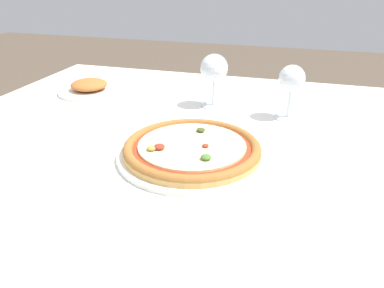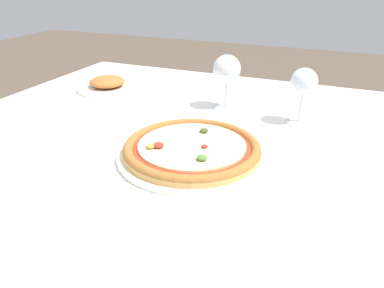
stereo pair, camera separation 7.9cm
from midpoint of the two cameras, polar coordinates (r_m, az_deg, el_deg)
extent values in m
cube|color=brown|center=(0.88, 5.44, -1.27)|extent=(1.31, 1.06, 0.04)
cube|color=silver|center=(0.87, 5.50, -0.04)|extent=(1.41, 1.16, 0.01)
cylinder|color=brown|center=(1.66, -9.88, -2.09)|extent=(0.06, 0.06, 0.69)
cylinder|color=white|center=(0.80, 2.82, -1.67)|extent=(0.32, 0.32, 0.01)
cylinder|color=tan|center=(0.80, 2.84, -0.97)|extent=(0.29, 0.29, 0.01)
torus|color=#A3662D|center=(0.80, 2.85, -0.59)|extent=(0.29, 0.29, 0.02)
cylinder|color=#BC381E|center=(0.80, 2.85, -0.49)|extent=(0.25, 0.25, 0.00)
cylinder|color=beige|center=(0.79, 2.86, -0.23)|extent=(0.23, 0.23, 0.00)
ellipsoid|color=#BC9342|center=(0.77, -3.44, -0.42)|extent=(0.02, 0.02, 0.01)
ellipsoid|color=#A83323|center=(0.78, -2.22, -0.24)|extent=(0.02, 0.02, 0.01)
ellipsoid|color=#4C7A33|center=(0.73, 4.65, -2.19)|extent=(0.02, 0.02, 0.01)
ellipsoid|color=#A83323|center=(0.78, 4.86, -0.41)|extent=(0.01, 0.01, 0.01)
ellipsoid|color=#425123|center=(0.85, 4.52, 2.03)|extent=(0.02, 0.02, 0.01)
cube|color=silver|center=(0.90, -24.52, -1.18)|extent=(0.01, 0.05, 0.00)
cube|color=silver|center=(0.89, -24.20, -1.30)|extent=(0.01, 0.05, 0.00)
cube|color=silver|center=(0.89, -23.87, -1.41)|extent=(0.01, 0.05, 0.00)
cube|color=silver|center=(0.88, -23.54, -1.52)|extent=(0.01, 0.05, 0.00)
cylinder|color=silver|center=(1.03, 18.10, 3.21)|extent=(0.07, 0.07, 0.00)
cylinder|color=silver|center=(1.02, 18.41, 5.33)|extent=(0.01, 0.01, 0.08)
sphere|color=silver|center=(1.00, 18.94, 8.98)|extent=(0.07, 0.07, 0.07)
cylinder|color=silver|center=(1.10, 7.17, 5.66)|extent=(0.07, 0.07, 0.00)
cylinder|color=silver|center=(1.08, 7.29, 7.64)|extent=(0.01, 0.01, 0.08)
sphere|color=silver|center=(1.07, 7.50, 11.27)|extent=(0.08, 0.08, 0.08)
cylinder|color=white|center=(1.27, -10.96, 8.36)|extent=(0.20, 0.20, 0.01)
ellipsoid|color=#BC662D|center=(1.27, -11.04, 9.30)|extent=(0.11, 0.11, 0.03)
camera|label=1|loc=(0.04, -87.14, 1.37)|focal=35.00mm
camera|label=2|loc=(0.04, 92.86, -1.37)|focal=35.00mm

